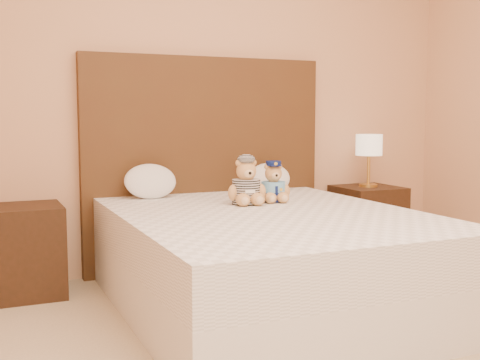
% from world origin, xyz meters
% --- Properties ---
extents(bed, '(1.60, 2.00, 0.55)m').
position_xyz_m(bed, '(0.00, 1.20, 0.28)').
color(bed, white).
rests_on(bed, ground).
extents(headboard, '(1.75, 0.08, 1.50)m').
position_xyz_m(headboard, '(0.00, 2.21, 0.75)').
color(headboard, '#462C15').
rests_on(headboard, ground).
extents(nightstand_left, '(0.45, 0.45, 0.55)m').
position_xyz_m(nightstand_left, '(-1.25, 2.00, 0.28)').
color(nightstand_left, '#331C10').
rests_on(nightstand_left, ground).
extents(nightstand_right, '(0.45, 0.45, 0.55)m').
position_xyz_m(nightstand_right, '(1.25, 2.00, 0.28)').
color(nightstand_right, '#331C10').
rests_on(nightstand_right, ground).
extents(lamp, '(0.20, 0.20, 0.40)m').
position_xyz_m(lamp, '(1.25, 2.00, 0.85)').
color(lamp, gold).
rests_on(lamp, nightstand_right).
extents(teddy_police, '(0.25, 0.24, 0.25)m').
position_xyz_m(teddy_police, '(0.21, 1.55, 0.68)').
color(teddy_police, '#C4864C').
rests_on(teddy_police, bed).
extents(teddy_prisoner, '(0.28, 0.27, 0.28)m').
position_xyz_m(teddy_prisoner, '(0.01, 1.52, 0.69)').
color(teddy_prisoner, '#C4864C').
rests_on(teddy_prisoner, bed).
extents(pillow_left, '(0.35, 0.22, 0.25)m').
position_xyz_m(pillow_left, '(-0.45, 2.03, 0.67)').
color(pillow_left, white).
rests_on(pillow_left, bed).
extents(pillow_right, '(0.31, 0.20, 0.22)m').
position_xyz_m(pillow_right, '(0.42, 2.03, 0.66)').
color(pillow_right, white).
rests_on(pillow_right, bed).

